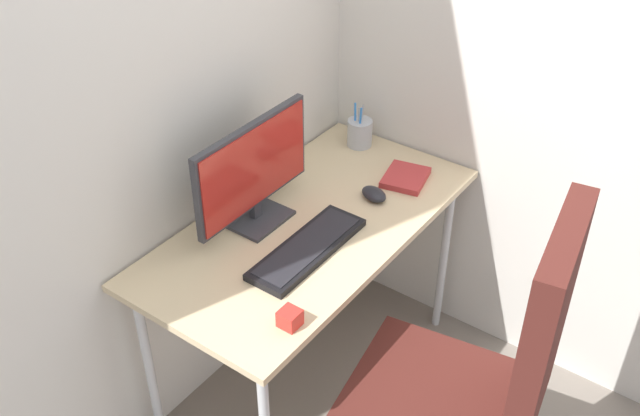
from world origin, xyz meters
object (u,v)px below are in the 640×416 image
Objects in this scene: monitor at (253,171)px; desk_clamp_accessory at (290,318)px; office_chair at (475,383)px; mouse at (374,194)px; pen_holder at (360,133)px; keyboard at (307,248)px; notebook at (405,178)px.

desk_clamp_accessory is (-0.33, -0.40, -0.16)m from monitor.
office_chair reaches higher than desk_clamp_accessory.
mouse is 0.59× the size of pen_holder.
pen_holder is (0.64, 0.23, 0.04)m from keyboard.
pen_holder is (0.27, 0.24, 0.04)m from mouse.
office_chair is 0.64m from keyboard.
keyboard reaches higher than notebook.
office_chair reaches higher than notebook.
notebook is at bearing -29.59° from monitor.
office_chair is at bearing -128.25° from pen_holder.
mouse is 0.60× the size of notebook.
desk_clamp_accessory reaches higher than notebook.
desk_clamp_accessory is at bearing -151.60° from keyboard.
monitor is at bearing 179.12° from pen_holder.
keyboard is 7.92× the size of desk_clamp_accessory.
pen_holder is 0.30m from notebook.
office_chair reaches higher than mouse.
monitor is at bearing 160.41° from mouse.
desk_clamp_accessory is (-0.82, -0.12, 0.01)m from notebook.
mouse is 1.81× the size of desk_clamp_accessory.
monitor is 2.99× the size of notebook.
mouse reaches higher than keyboard.
pen_holder reaches higher than keyboard.
monitor is 0.30m from keyboard.
keyboard is 2.58× the size of pen_holder.
notebook is (0.49, -0.28, -0.18)m from monitor.
mouse is 0.37m from pen_holder.
mouse is at bearing -1.60° from keyboard.
mouse is (0.33, -0.25, -0.17)m from monitor.
pen_holder is at bearing 22.62° from desk_clamp_accessory.
desk_clamp_accessory is at bearing -149.76° from mouse.
office_chair is 2.62× the size of keyboard.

